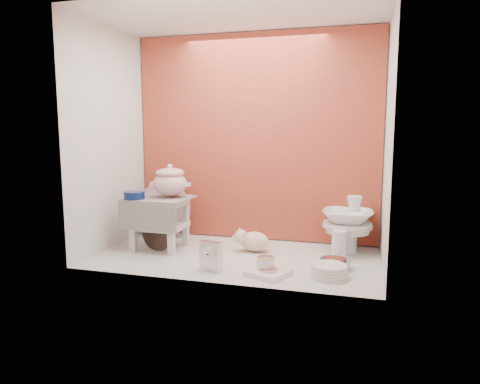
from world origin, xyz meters
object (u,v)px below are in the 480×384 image
(floral_platter, at_px, (164,209))
(porcelain_tower, at_px, (347,224))
(plush_pig, at_px, (255,241))
(dinner_plate_stack, at_px, (329,271))
(blue_white_vase, at_px, (157,222))
(gold_rim_teacup, at_px, (266,264))
(soup_tureen, at_px, (170,180))
(mantel_clock, at_px, (211,254))
(step_stool, at_px, (160,223))
(crystal_bowl, at_px, (335,264))

(floral_platter, distance_m, porcelain_tower, 1.36)
(plush_pig, bearing_deg, dinner_plate_stack, -33.43)
(blue_white_vase, distance_m, gold_rim_teacup, 1.18)
(plush_pig, bearing_deg, porcelain_tower, 19.94)
(soup_tureen, bearing_deg, mantel_clock, -42.48)
(blue_white_vase, height_order, porcelain_tower, porcelain_tower)
(step_stool, distance_m, crystal_bowl, 1.21)
(plush_pig, bearing_deg, step_stool, -168.25)
(porcelain_tower, bearing_deg, plush_pig, -163.28)
(gold_rim_teacup, height_order, dinner_plate_stack, gold_rim_teacup)
(step_stool, distance_m, plush_pig, 0.66)
(mantel_clock, distance_m, dinner_plate_stack, 0.68)
(step_stool, xyz_separation_m, soup_tureen, (0.07, 0.04, 0.29))
(floral_platter, bearing_deg, soup_tureen, -55.71)
(floral_platter, height_order, gold_rim_teacup, floral_platter)
(step_stool, xyz_separation_m, blue_white_vase, (-0.18, 0.32, -0.07))
(floral_platter, xyz_separation_m, porcelain_tower, (1.36, -0.04, -0.02))
(soup_tureen, bearing_deg, crystal_bowl, -8.05)
(gold_rim_teacup, bearing_deg, plush_pig, 112.10)
(soup_tureen, height_order, porcelain_tower, soup_tureen)
(mantel_clock, height_order, gold_rim_teacup, mantel_clock)
(step_stool, relative_size, gold_rim_teacup, 3.85)
(soup_tureen, bearing_deg, floral_platter, 124.29)
(blue_white_vase, bearing_deg, floral_platter, -11.59)
(floral_platter, height_order, blue_white_vase, floral_platter)
(crystal_bowl, bearing_deg, blue_white_vase, 162.06)
(soup_tureen, distance_m, porcelain_tower, 1.23)
(blue_white_vase, bearing_deg, dinner_plate_stack, -24.44)
(floral_platter, relative_size, mantel_clock, 2.19)
(floral_platter, xyz_separation_m, mantel_clock, (0.62, -0.67, -0.11))
(plush_pig, xyz_separation_m, porcelain_tower, (0.59, 0.18, 0.12))
(step_stool, xyz_separation_m, dinner_plate_stack, (1.17, -0.29, -0.14))
(gold_rim_teacup, height_order, porcelain_tower, porcelain_tower)
(mantel_clock, xyz_separation_m, porcelain_tower, (0.74, 0.63, 0.09))
(blue_white_vase, bearing_deg, step_stool, -60.57)
(step_stool, height_order, plush_pig, step_stool)
(step_stool, bearing_deg, mantel_clock, -34.61)
(floral_platter, bearing_deg, dinner_plate_stack, -25.03)
(plush_pig, height_order, gold_rim_teacup, plush_pig)
(porcelain_tower, bearing_deg, floral_platter, 178.51)
(floral_platter, bearing_deg, porcelain_tower, -1.49)
(plush_pig, xyz_separation_m, dinner_plate_stack, (0.52, -0.39, -0.04))
(mantel_clock, distance_m, plush_pig, 0.48)
(soup_tureen, bearing_deg, blue_white_vase, 131.17)
(floral_platter, relative_size, blue_white_vase, 1.95)
(gold_rim_teacup, bearing_deg, soup_tureen, 154.88)
(blue_white_vase, height_order, dinner_plate_stack, blue_white_vase)
(floral_platter, relative_size, porcelain_tower, 1.11)
(plush_pig, height_order, crystal_bowl, plush_pig)
(soup_tureen, relative_size, plush_pig, 1.10)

